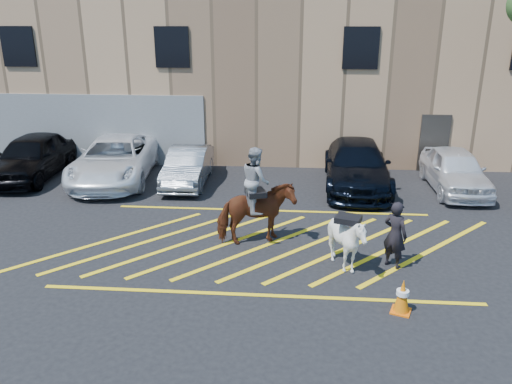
# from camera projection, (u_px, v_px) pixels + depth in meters

# --- Properties ---
(ground) EXTENTS (90.00, 90.00, 0.00)m
(ground) POSITION_uv_depth(u_px,v_px,m) (267.00, 241.00, 13.34)
(ground) COLOR black
(ground) RESTS_ON ground
(car_black_suv) EXTENTS (2.06, 4.82, 1.62)m
(car_black_suv) POSITION_uv_depth(u_px,v_px,m) (32.00, 156.00, 18.38)
(car_black_suv) COLOR black
(car_black_suv) RESTS_ON ground
(car_white_pickup) EXTENTS (3.14, 5.78, 1.54)m
(car_white_pickup) POSITION_uv_depth(u_px,v_px,m) (115.00, 159.00, 18.14)
(car_white_pickup) COLOR white
(car_white_pickup) RESTS_ON ground
(car_silver_sedan) EXTENTS (1.43, 3.89, 1.27)m
(car_silver_sedan) POSITION_uv_depth(u_px,v_px,m) (188.00, 166.00, 17.78)
(car_silver_sedan) COLOR gray
(car_silver_sedan) RESTS_ON ground
(car_blue_suv) EXTENTS (2.36, 5.40, 1.54)m
(car_blue_suv) POSITION_uv_depth(u_px,v_px,m) (357.00, 165.00, 17.43)
(car_blue_suv) COLOR black
(car_blue_suv) RESTS_ON ground
(car_white_suv) EXTENTS (1.70, 4.20, 1.43)m
(car_white_suv) POSITION_uv_depth(u_px,v_px,m) (455.00, 170.00, 17.07)
(car_white_suv) COLOR white
(car_white_suv) RESTS_ON ground
(handler) EXTENTS (0.71, 0.69, 1.65)m
(handler) POSITION_uv_depth(u_px,v_px,m) (395.00, 235.00, 11.70)
(handler) COLOR black
(handler) RESTS_ON ground
(warehouse) EXTENTS (32.42, 10.20, 7.30)m
(warehouse) POSITION_uv_depth(u_px,v_px,m) (282.00, 63.00, 23.43)
(warehouse) COLOR tan
(warehouse) RESTS_ON ground
(hatching_zone) EXTENTS (12.60, 5.12, 0.01)m
(hatching_zone) POSITION_uv_depth(u_px,v_px,m) (266.00, 245.00, 13.06)
(hatching_zone) COLOR yellow
(hatching_zone) RESTS_ON ground
(mounted_bay) EXTENTS (2.16, 1.50, 2.60)m
(mounted_bay) POSITION_uv_depth(u_px,v_px,m) (256.00, 206.00, 12.85)
(mounted_bay) COLOR maroon
(mounted_bay) RESTS_ON ground
(saddled_white) EXTENTS (1.51, 1.60, 1.43)m
(saddled_white) POSITION_uv_depth(u_px,v_px,m) (347.00, 241.00, 11.60)
(saddled_white) COLOR silver
(saddled_white) RESTS_ON ground
(traffic_cone) EXTENTS (0.49, 0.49, 0.73)m
(traffic_cone) POSITION_uv_depth(u_px,v_px,m) (402.00, 296.00, 9.99)
(traffic_cone) COLOR #F16009
(traffic_cone) RESTS_ON ground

